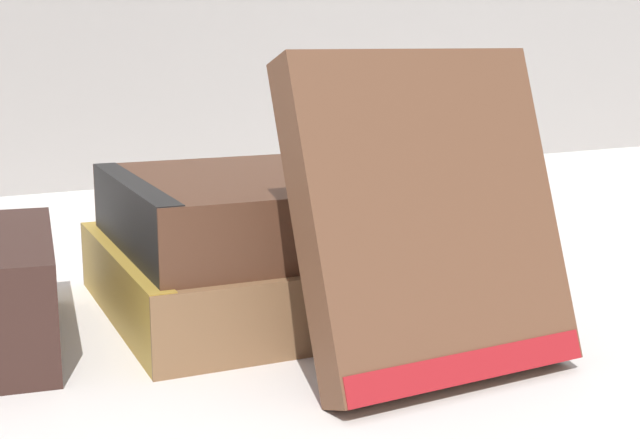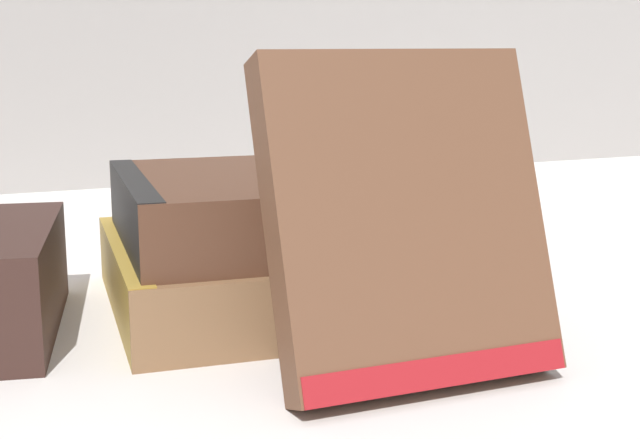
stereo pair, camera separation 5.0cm
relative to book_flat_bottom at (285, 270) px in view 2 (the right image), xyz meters
The scene contains 5 objects.
ground_plane 0.04m from the book_flat_bottom, 47.45° to the right, with size 3.00×3.00×0.00m, color silver.
book_flat_bottom is the anchor object (origin of this frame).
book_flat_top 0.04m from the book_flat_bottom, 113.87° to the right, with size 0.19×0.16×0.04m.
book_leaning_front 0.13m from the book_flat_bottom, 85.15° to the right, with size 0.12×0.06×0.14m.
pocket_watch 0.07m from the book_flat_bottom, ahead, with size 0.06×0.06×0.01m.
Camera 2 is at (-0.18, -0.41, 0.14)m, focal length 50.00 mm.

